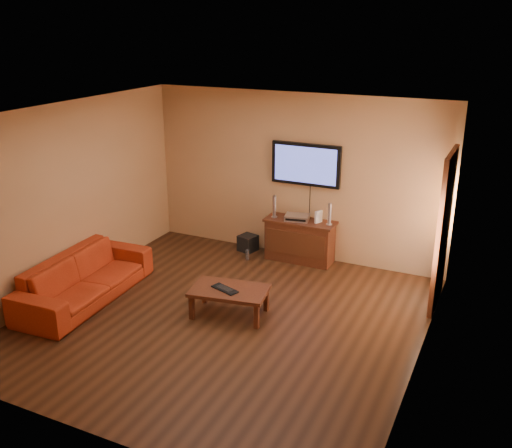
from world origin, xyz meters
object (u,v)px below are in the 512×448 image
Objects in this scene: subwoofer at (248,243)px; television at (306,164)px; sofa at (84,271)px; keyboard at (225,289)px; speaker_left at (274,207)px; game_console at (318,217)px; av_receiver at (297,217)px; media_console at (300,240)px; coffee_table at (229,292)px; speaker_right at (330,215)px; bottle at (247,255)px.

television is at bearing 23.95° from subwoofer.
sofa reaches higher than keyboard.
sofa is 3.15m from speaker_left.
av_receiver is at bearing -152.25° from game_console.
av_receiver is 2.20m from keyboard.
subwoofer is (-0.95, 0.02, -0.21)m from media_console.
sofa is at bearing -141.14° from av_receiver.
keyboard reaches higher than subwoofer.
game_console is at bearing 14.52° from subwoofer.
sofa is at bearing -131.09° from media_console.
coffee_table is 2.30m from speaker_right.
television is 1.74m from subwoofer.
game_console is at bearing 4.64° from media_console.
keyboard is at bearing -107.98° from speaker_right.
sofa reaches higher than media_console.
media_console is at bearing -44.44° from sofa.
av_receiver is at bearing -43.73° from sofa.
television reaches higher than coffee_table.
speaker_right is 1.80× the size of game_console.
coffee_table is 4.01× the size of subwoofer.
av_receiver is 0.36m from game_console.
bottle is (-0.61, 1.78, -0.25)m from coffee_table.
subwoofer is (-0.51, 0.05, -0.73)m from speaker_left.
av_receiver is at bearing 86.63° from coffee_table.
speaker_right is at bearing -9.63° from av_receiver.
speaker_right is at bearing -49.90° from sofa.
media_console is at bearing -10.66° from av_receiver.
sofa is 11.30× the size of game_console.
speaker_left reaches higher than av_receiver.
speaker_left reaches higher than subwoofer.
speaker_right is 0.92× the size of av_receiver.
subwoofer is (-0.90, 0.02, -0.60)m from av_receiver.
keyboard is at bearing -57.27° from subwoofer.
speaker_left is 0.97× the size of av_receiver.
sofa is at bearing -136.54° from speaker_right.
speaker_left is 0.89m from subwoofer.
television reaches higher than speaker_right.
television is 3.27× the size of speaker_right.
bottle is (-0.34, -0.31, -0.78)m from speaker_left.
sofa is 6.28× the size of speaker_right.
game_console reaches higher than keyboard.
subwoofer is at bearing 167.99° from av_receiver.
coffee_table is at bearing -71.21° from bottle.
game_console is at bearing 4.47° from speaker_left.
keyboard is (-0.17, -2.17, -0.35)m from av_receiver.
media_console is 1.05× the size of coffee_table.
speaker_right is (0.48, -0.17, -0.72)m from television.
speaker_right is 1.86× the size of bottle.
bottle is at bearing -50.93° from subwoofer.
coffee_table is at bearing 47.51° from keyboard.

